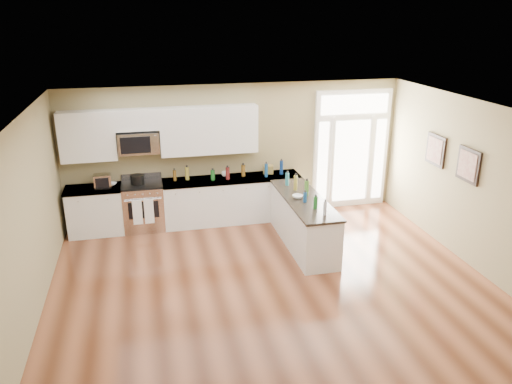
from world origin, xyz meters
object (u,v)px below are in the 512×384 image
peninsula_cabinet (303,223)px  toaster_oven (103,181)px  kitchen_range (144,206)px  stockpot (137,179)px

peninsula_cabinet → toaster_oven: bearing=158.7°
peninsula_cabinet → kitchen_range: size_ratio=2.15×
stockpot → peninsula_cabinet: bearing=-26.3°
peninsula_cabinet → stockpot: 3.35m
stockpot → toaster_oven: toaster_oven is taller
peninsula_cabinet → stockpot: size_ratio=8.95×
kitchen_range → toaster_oven: toaster_oven is taller
toaster_oven → stockpot: bearing=2.7°
peninsula_cabinet → stockpot: stockpot is taller
peninsula_cabinet → kitchen_range: 3.22m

